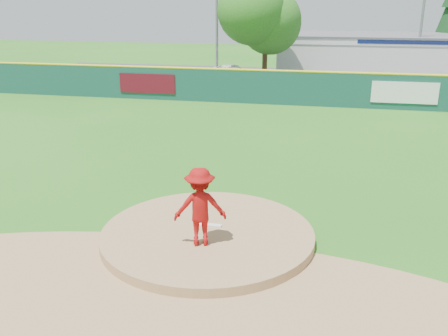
% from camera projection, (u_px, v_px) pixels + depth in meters
% --- Properties ---
extents(ground, '(120.00, 120.00, 0.00)m').
position_uv_depth(ground, '(208.00, 239.00, 12.96)').
color(ground, '#286B19').
rests_on(ground, ground).
extents(pitchers_mound, '(5.50, 5.50, 0.50)m').
position_uv_depth(pitchers_mound, '(208.00, 239.00, 12.96)').
color(pitchers_mound, '#9E774C').
rests_on(pitchers_mound, ground).
extents(pitching_rubber, '(0.60, 0.15, 0.04)m').
position_uv_depth(pitching_rubber, '(210.00, 225.00, 13.15)').
color(pitching_rubber, white).
rests_on(pitching_rubber, pitchers_mound).
extents(infield_dirt_arc, '(15.40, 15.40, 0.01)m').
position_uv_depth(infield_dirt_arc, '(172.00, 304.00, 10.18)').
color(infield_dirt_arc, '#9E774C').
rests_on(infield_dirt_arc, ground).
extents(parking_lot, '(44.00, 16.00, 0.02)m').
position_uv_depth(parking_lot, '(294.00, 82.00, 37.96)').
color(parking_lot, '#38383A').
rests_on(parking_lot, ground).
extents(pitcher, '(1.41, 1.06, 1.95)m').
position_uv_depth(pitcher, '(200.00, 207.00, 11.88)').
color(pitcher, '#9D0D0D').
rests_on(pitcher, pitchers_mound).
extents(van, '(5.26, 3.98, 1.33)m').
position_uv_depth(van, '(235.00, 74.00, 37.23)').
color(van, white).
rests_on(van, parking_lot).
extents(pool_building_grp, '(15.20, 8.20, 3.31)m').
position_uv_depth(pool_building_grp, '(373.00, 55.00, 40.84)').
color(pool_building_grp, silver).
rests_on(pool_building_grp, ground).
extents(fence_banners, '(18.83, 0.04, 1.20)m').
position_uv_depth(fence_banners, '(269.00, 88.00, 29.38)').
color(fence_banners, '#5E0D1B').
rests_on(fence_banners, ground).
extents(playground_slide, '(0.95, 2.67, 1.47)m').
position_uv_depth(playground_slide, '(88.00, 76.00, 35.97)').
color(playground_slide, '#1832D4').
rests_on(playground_slide, ground).
extents(outfield_fence, '(40.00, 0.14, 2.07)m').
position_uv_depth(outfield_fence, '(282.00, 87.00, 29.28)').
color(outfield_fence, '#15443C').
rests_on(outfield_fence, ground).
extents(deciduous_tree, '(5.60, 5.60, 7.36)m').
position_uv_depth(deciduous_tree, '(266.00, 20.00, 35.06)').
color(deciduous_tree, '#382314').
rests_on(deciduous_tree, ground).
extents(light_pole_right, '(1.75, 0.25, 10.00)m').
position_uv_depth(light_pole_right, '(424.00, 5.00, 36.23)').
color(light_pole_right, gray).
rests_on(light_pole_right, ground).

